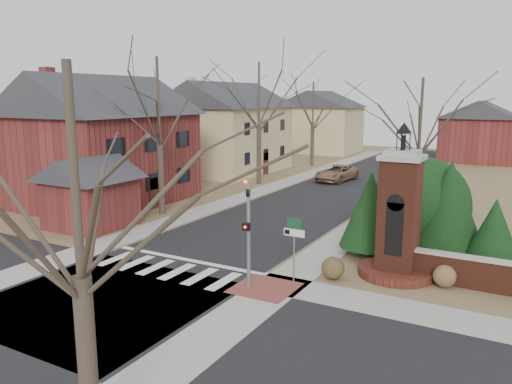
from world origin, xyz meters
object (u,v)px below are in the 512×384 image
Objects in this scene: sign_post at (294,238)px; distant_car at (408,159)px; pickup_truck at (336,173)px; brick_gate_monument at (399,226)px; traffic_signal_pole at (248,226)px.

sign_post is 0.71× the size of distant_car.
pickup_truck is at bearing 73.74° from distant_car.
pickup_truck is at bearing 116.09° from brick_gate_monument.
pickup_truck is (-5.90, 26.06, -1.88)m from traffic_signal_pole.
brick_gate_monument is (3.41, 3.01, 0.22)m from sign_post.
brick_gate_monument is at bearing -56.81° from pickup_truck.
sign_post is at bearing 47.57° from traffic_signal_pole.
pickup_truck is (-7.19, 24.65, -1.24)m from sign_post.
traffic_signal_pole reaches higher than pickup_truck.
sign_post is 0.54× the size of pickup_truck.
sign_post is 25.71m from pickup_truck.
brick_gate_monument reaches higher than traffic_signal_pole.
traffic_signal_pole is at bearing -132.43° from sign_post.
distant_car is (-2.70, 40.12, -1.95)m from traffic_signal_pole.
distant_car is at bearing 101.71° from brick_gate_monument.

